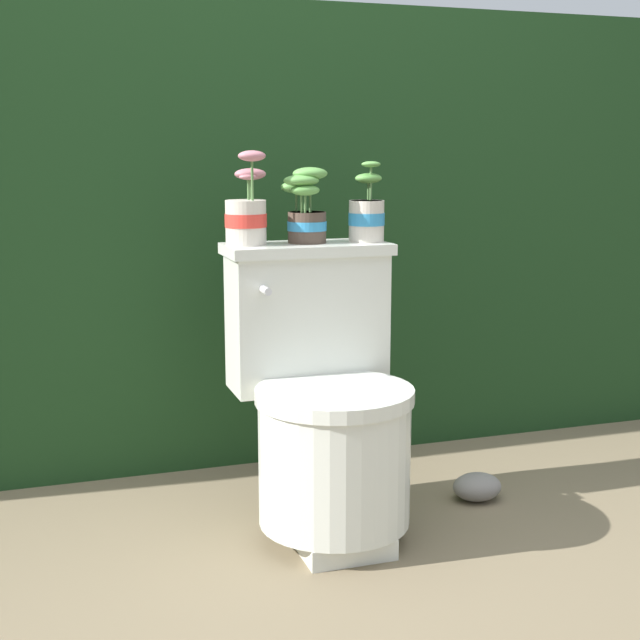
{
  "coord_description": "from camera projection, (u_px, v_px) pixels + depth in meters",
  "views": [
    {
      "loc": [
        -0.65,
        -2.09,
        1.02
      ],
      "look_at": [
        0.08,
        0.12,
        0.57
      ],
      "focal_mm": 50.0,
      "sensor_mm": 36.0,
      "label": 1
    }
  ],
  "objects": [
    {
      "name": "toilet",
      "position": [
        324.0,
        408.0,
        2.38
      ],
      "size": [
        0.45,
        0.54,
        0.77
      ],
      "color": "silver",
      "rests_on": "ground"
    },
    {
      "name": "ground_plane",
      "position": [
        304.0,
        544.0,
        2.34
      ],
      "size": [
        12.0,
        12.0,
        0.0
      ],
      "primitive_type": "plane",
      "color": "#75664C"
    },
    {
      "name": "potted_plant_left",
      "position": [
        247.0,
        214.0,
        2.4
      ],
      "size": [
        0.12,
        0.13,
        0.25
      ],
      "color": "beige",
      "rests_on": "toilet"
    },
    {
      "name": "hedge_backdrop",
      "position": [
        220.0,
        232.0,
        3.12
      ],
      "size": [
        4.34,
        0.69,
        1.47
      ],
      "color": "#193819",
      "rests_on": "ground"
    },
    {
      "name": "garden_stone",
      "position": [
        477.0,
        487.0,
        2.63
      ],
      "size": [
        0.15,
        0.12,
        0.08
      ],
      "color": "gray",
      "rests_on": "ground"
    },
    {
      "name": "potted_plant_middle",
      "position": [
        367.0,
        215.0,
        2.48
      ],
      "size": [
        0.1,
        0.1,
        0.22
      ],
      "color": "beige",
      "rests_on": "toilet"
    },
    {
      "name": "potted_plant_midleft",
      "position": [
        306.0,
        210.0,
        2.44
      ],
      "size": [
        0.13,
        0.12,
        0.21
      ],
      "color": "#47382D",
      "rests_on": "toilet"
    }
  ]
}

